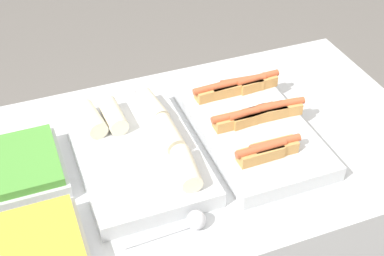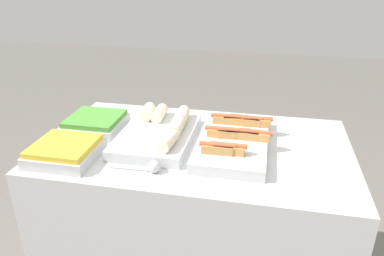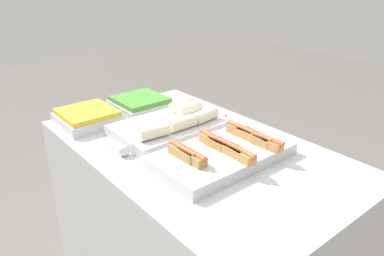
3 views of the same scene
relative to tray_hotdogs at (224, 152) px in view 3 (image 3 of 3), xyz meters
name	(u,v)px [view 3 (image 3 of 3)]	position (x,y,z in m)	size (l,w,h in m)	color
counter	(195,234)	(-0.17, -0.01, -0.51)	(1.41, 0.85, 0.95)	silver
tray_hotdogs	(224,152)	(0.00, 0.00, 0.00)	(0.33, 0.56, 0.10)	silver
tray_wraps	(172,125)	(-0.36, 0.00, 0.00)	(0.33, 0.50, 0.11)	silver
tray_side_front	(87,117)	(-0.70, -0.26, 0.00)	(0.27, 0.27, 0.07)	silver
tray_side_back	(140,104)	(-0.70, 0.05, 0.00)	(0.27, 0.27, 0.07)	silver
serving_spoon_near	(122,150)	(-0.30, -0.29, -0.01)	(0.22, 0.05, 0.05)	silver
serving_spoon_far	(221,117)	(-0.31, 0.28, -0.01)	(0.20, 0.05, 0.05)	silver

